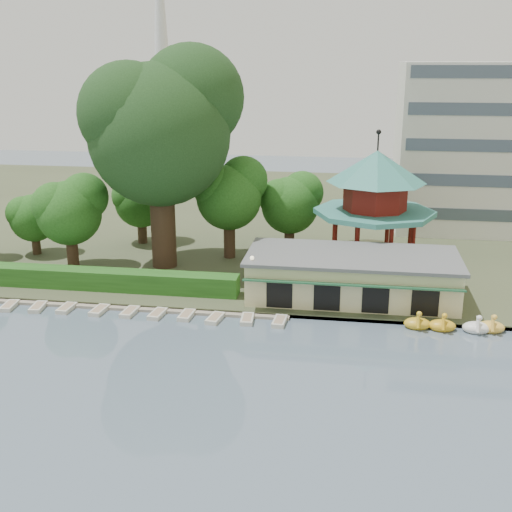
% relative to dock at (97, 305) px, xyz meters
% --- Properties ---
extents(ground_plane, '(220.00, 220.00, 0.00)m').
position_rel_dock_xyz_m(ground_plane, '(12.00, -17.20, -0.12)').
color(ground_plane, slate).
rests_on(ground_plane, ground).
extents(shore, '(220.00, 70.00, 0.40)m').
position_rel_dock_xyz_m(shore, '(12.00, 34.80, 0.08)').
color(shore, '#424930').
rests_on(shore, ground).
extents(embankment, '(220.00, 0.60, 0.30)m').
position_rel_dock_xyz_m(embankment, '(12.00, 0.10, 0.03)').
color(embankment, gray).
rests_on(embankment, ground).
extents(dock, '(34.00, 1.60, 0.24)m').
position_rel_dock_xyz_m(dock, '(0.00, 0.00, 0.00)').
color(dock, gray).
rests_on(dock, ground).
extents(boathouse, '(18.60, 9.39, 3.90)m').
position_rel_dock_xyz_m(boathouse, '(22.00, 4.77, 2.25)').
color(boathouse, beige).
rests_on(boathouse, shore).
extents(pavilion, '(12.40, 12.40, 13.50)m').
position_rel_dock_xyz_m(pavilion, '(24.00, 14.80, 7.36)').
color(pavilion, beige).
rests_on(pavilion, shore).
extents(broadcast_tower, '(8.00, 8.00, 96.00)m').
position_rel_dock_xyz_m(broadcast_tower, '(-30.00, 122.80, 33.86)').
color(broadcast_tower, silver).
rests_on(broadcast_tower, ground).
extents(hedge, '(30.00, 2.00, 1.80)m').
position_rel_dock_xyz_m(hedge, '(-3.00, 3.30, 1.18)').
color(hedge, '#255B1C').
rests_on(hedge, shore).
extents(lamp_post, '(0.36, 0.36, 4.28)m').
position_rel_dock_xyz_m(lamp_post, '(13.50, 1.80, 3.22)').
color(lamp_post, black).
rests_on(lamp_post, shore).
extents(big_tree, '(15.23, 14.19, 21.92)m').
position_rel_dock_xyz_m(big_tree, '(3.19, 11.02, 14.69)').
color(big_tree, '#3A281C').
rests_on(big_tree, shore).
extents(small_trees, '(39.19, 16.50, 10.72)m').
position_rel_dock_xyz_m(small_trees, '(0.72, 14.39, 6.09)').
color(small_trees, '#3A281C').
rests_on(small_trees, shore).
extents(moored_rowboats, '(32.53, 2.71, 0.36)m').
position_rel_dock_xyz_m(moored_rowboats, '(0.63, -1.39, 0.06)').
color(moored_rowboats, beige).
rests_on(moored_rowboats, ground).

